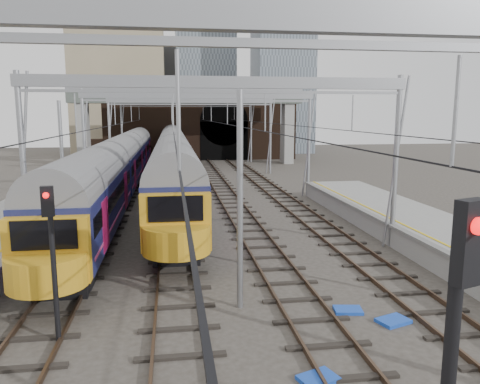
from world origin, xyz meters
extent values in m
plane|color=#38332D|center=(0.00, 0.00, 0.00)|extent=(160.00, 160.00, 0.00)
cube|color=#4C3828|center=(-6.72, 15.00, 0.09)|extent=(0.08, 80.00, 0.16)
cube|color=#4C3828|center=(-5.28, 15.00, 0.09)|extent=(0.08, 80.00, 0.16)
cube|color=black|center=(-6.00, 15.00, 0.01)|extent=(2.40, 80.00, 0.14)
cube|color=#4C3828|center=(-2.72, 15.00, 0.09)|extent=(0.08, 80.00, 0.16)
cube|color=#4C3828|center=(-1.28, 15.00, 0.09)|extent=(0.08, 80.00, 0.16)
cube|color=black|center=(-2.00, 15.00, 0.01)|extent=(2.40, 80.00, 0.14)
cube|color=#4C3828|center=(1.28, 15.00, 0.09)|extent=(0.08, 80.00, 0.16)
cube|color=#4C3828|center=(2.72, 15.00, 0.09)|extent=(0.08, 80.00, 0.16)
cube|color=black|center=(2.00, 15.00, 0.01)|extent=(2.40, 80.00, 0.14)
cube|color=#4C3828|center=(5.28, 15.00, 0.09)|extent=(0.08, 80.00, 0.16)
cube|color=#4C3828|center=(6.72, 15.00, 0.09)|extent=(0.08, 80.00, 0.16)
cube|color=black|center=(6.00, 15.00, 0.01)|extent=(2.40, 80.00, 0.14)
cube|color=gray|center=(0.00, -6.00, 7.60)|extent=(16.80, 0.28, 0.50)
cylinder|color=gray|center=(-8.20, 8.00, 4.00)|extent=(0.24, 0.24, 8.00)
cylinder|color=gray|center=(8.20, 8.00, 4.00)|extent=(0.24, 0.24, 8.00)
cube|color=gray|center=(0.00, 8.00, 7.60)|extent=(16.80, 0.28, 0.50)
cylinder|color=gray|center=(-8.20, 22.00, 4.00)|extent=(0.24, 0.24, 8.00)
cylinder|color=gray|center=(8.20, 22.00, 4.00)|extent=(0.24, 0.24, 8.00)
cube|color=gray|center=(0.00, 22.00, 7.60)|extent=(16.80, 0.28, 0.50)
cylinder|color=gray|center=(-8.20, 36.00, 4.00)|extent=(0.24, 0.24, 8.00)
cylinder|color=gray|center=(8.20, 36.00, 4.00)|extent=(0.24, 0.24, 8.00)
cube|color=gray|center=(0.00, 36.00, 7.60)|extent=(16.80, 0.28, 0.50)
cylinder|color=gray|center=(-8.20, 48.00, 4.00)|extent=(0.24, 0.24, 8.00)
cylinder|color=gray|center=(8.20, 48.00, 4.00)|extent=(0.24, 0.24, 8.00)
cube|color=gray|center=(0.00, 48.00, 7.60)|extent=(16.80, 0.28, 0.50)
cube|color=black|center=(-6.00, 15.00, 5.50)|extent=(0.03, 80.00, 0.03)
cube|color=black|center=(-2.00, 15.00, 5.50)|extent=(0.03, 80.00, 0.03)
cube|color=black|center=(2.00, 15.00, 5.50)|extent=(0.03, 80.00, 0.03)
cube|color=black|center=(6.00, 15.00, 5.50)|extent=(0.03, 80.00, 0.03)
cube|color=black|center=(2.00, 52.00, 4.50)|extent=(26.00, 2.00, 9.00)
cube|color=black|center=(5.00, 50.98, 2.60)|extent=(6.50, 0.10, 5.20)
cylinder|color=black|center=(5.00, 50.98, 5.20)|extent=(6.50, 0.10, 6.50)
cube|color=black|center=(-10.00, 51.00, 1.50)|extent=(6.00, 1.50, 3.00)
cube|color=gray|center=(-12.50, 46.00, 4.10)|extent=(1.20, 2.50, 8.20)
cube|color=gray|center=(12.50, 46.00, 4.10)|extent=(1.20, 2.50, 8.20)
cube|color=#4B554D|center=(0.00, 46.00, 8.20)|extent=(28.00, 3.00, 1.40)
cube|color=gray|center=(0.00, 46.00, 9.10)|extent=(28.00, 3.00, 0.30)
cube|color=tan|center=(-10.00, 66.00, 11.00)|extent=(14.00, 12.00, 22.00)
cube|color=#4C5660|center=(4.00, 72.00, 16.00)|extent=(10.00, 10.00, 32.00)
cube|color=gray|center=(-2.00, 80.00, 9.00)|extent=(18.00, 14.00, 18.00)
cube|color=black|center=(-2.00, 37.64, 0.35)|extent=(2.17, 64.42, 0.70)
cube|color=#121A41|center=(-2.00, 37.64, 2.23)|extent=(2.77, 64.42, 2.47)
cylinder|color=slate|center=(-2.00, 37.64, 3.47)|extent=(2.71, 63.92, 2.71)
cube|color=black|center=(-2.00, 37.64, 2.63)|extent=(2.79, 63.22, 0.74)
cube|color=#B8396E|center=(-2.00, 37.64, 1.54)|extent=(2.79, 63.42, 0.12)
cube|color=#C58D19|center=(-2.00, 5.28, 2.13)|extent=(2.71, 0.60, 2.27)
cube|color=black|center=(-2.00, 5.11, 2.73)|extent=(2.07, 0.08, 0.99)
cube|color=black|center=(-6.00, 25.20, 0.35)|extent=(2.05, 45.44, 0.70)
cube|color=#121A41|center=(-6.00, 25.20, 2.16)|extent=(2.60, 45.44, 2.32)
cylinder|color=slate|center=(-6.00, 25.20, 3.32)|extent=(2.55, 44.94, 2.55)
cube|color=black|center=(-6.00, 25.20, 2.53)|extent=(2.62, 44.24, 0.70)
cube|color=#B8396E|center=(-6.00, 25.20, 1.51)|extent=(2.62, 44.44, 0.11)
cube|color=#C58D19|center=(-6.00, 2.33, 2.06)|extent=(2.55, 0.60, 2.12)
cube|color=black|center=(-6.00, 2.16, 2.63)|extent=(1.95, 0.08, 0.93)
cylinder|color=black|center=(-5.33, 0.36, 2.15)|extent=(0.14, 0.14, 4.29)
cube|color=black|center=(-5.33, 0.18, 4.02)|extent=(0.33, 0.21, 0.80)
sphere|color=red|center=(-5.33, 0.06, 4.20)|extent=(0.16, 0.16, 0.16)
cube|color=black|center=(1.14, -7.78, 4.87)|extent=(0.42, 0.29, 0.97)
sphere|color=red|center=(1.14, -7.90, 5.08)|extent=(0.19, 0.19, 0.19)
cube|color=blue|center=(1.22, -2.51, 0.05)|extent=(1.06, 0.91, 0.11)
cube|color=blue|center=(3.38, 1.14, 0.05)|extent=(0.97, 0.75, 0.10)
cube|color=blue|center=(4.45, 0.19, 0.06)|extent=(1.11, 0.94, 0.11)
camera|label=1|loc=(-2.10, -12.36, 6.28)|focal=35.00mm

